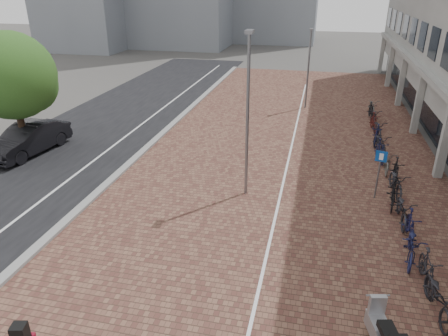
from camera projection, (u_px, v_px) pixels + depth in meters
ground at (175, 298)px, 11.39m from camera, size 140.00×140.00×0.00m
plaza_brick at (287, 148)px, 21.63m from camera, size 14.50×42.00×0.04m
street_asphalt at (96, 132)px, 23.90m from camera, size 8.00×50.00×0.03m
curb at (159, 137)px, 23.07m from camera, size 0.35×42.00×0.14m
lane_line at (128, 135)px, 23.48m from camera, size 0.12×44.00×0.00m
parking_line at (291, 148)px, 21.58m from camera, size 0.10×30.00×0.00m
car_dark at (28, 139)px, 20.73m from camera, size 2.19×4.77×1.52m
scooter_front at (384, 335)px, 9.40m from camera, size 0.95×1.88×1.24m
parking_sign at (379, 168)px, 16.07m from camera, size 0.43×0.14×2.06m
lamp_near at (247, 119)px, 15.72m from camera, size 0.12×0.12×6.35m
lamp_far at (308, 70)px, 27.48m from camera, size 0.12×0.12×5.17m
street_tree at (15, 78)px, 19.54m from camera, size 4.11×4.11×5.97m
bike_row at (388, 160)px, 18.86m from camera, size 1.20×20.41×1.05m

